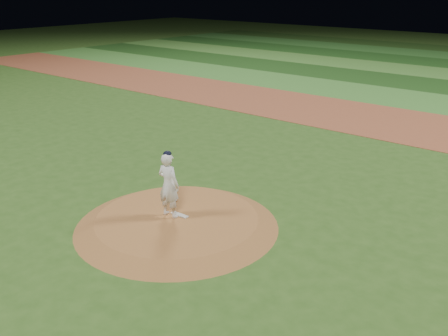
% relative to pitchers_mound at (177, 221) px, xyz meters
% --- Properties ---
extents(ground, '(120.00, 120.00, 0.00)m').
position_rel_pitchers_mound_xyz_m(ground, '(0.00, 0.00, -0.12)').
color(ground, '#2B4F19').
rests_on(ground, ground).
extents(infield_dirt_band, '(70.00, 6.00, 0.02)m').
position_rel_pitchers_mound_xyz_m(infield_dirt_band, '(0.00, 14.00, -0.12)').
color(infield_dirt_band, brown).
rests_on(infield_dirt_band, ground).
extents(outfield_stripe_0, '(70.00, 5.00, 0.02)m').
position_rel_pitchers_mound_xyz_m(outfield_stripe_0, '(0.00, 19.50, -0.12)').
color(outfield_stripe_0, '#38762B').
rests_on(outfield_stripe_0, ground).
extents(pitchers_mound, '(5.50, 5.50, 0.25)m').
position_rel_pitchers_mound_xyz_m(pitchers_mound, '(0.00, 0.00, 0.00)').
color(pitchers_mound, '#925B2D').
rests_on(pitchers_mound, ground).
extents(pitching_rubber, '(0.56, 0.15, 0.03)m').
position_rel_pitchers_mound_xyz_m(pitching_rubber, '(-0.04, 0.14, 0.14)').
color(pitching_rubber, silver).
rests_on(pitching_rubber, pitchers_mound).
extents(rosin_bag, '(0.11, 0.11, 0.06)m').
position_rel_pitchers_mound_xyz_m(rosin_bag, '(-0.79, 0.71, 0.16)').
color(rosin_bag, silver).
rests_on(rosin_bag, pitchers_mound).
extents(pitcher_on_mound, '(0.69, 0.49, 1.86)m').
position_rel_pitchers_mound_xyz_m(pitcher_on_mound, '(-0.22, -0.05, 1.04)').
color(pitcher_on_mound, white).
rests_on(pitcher_on_mound, pitchers_mound).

